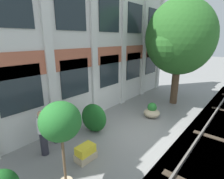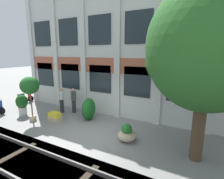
# 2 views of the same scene
# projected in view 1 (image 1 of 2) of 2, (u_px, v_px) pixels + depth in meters

# --- Properties ---
(ground_plane) EXTENTS (80.00, 80.00, 0.00)m
(ground_plane) POSITION_uv_depth(u_px,v_px,m) (140.00, 132.00, 7.74)
(ground_plane) COLOR gray
(apartment_facade) EXTENTS (14.85, 0.64, 8.33)m
(apartment_facade) POSITION_uv_depth(u_px,v_px,m) (89.00, 35.00, 8.48)
(apartment_facade) COLOR silver
(apartment_facade) RESTS_ON ground
(rail_tracks) EXTENTS (22.49, 2.80, 0.43)m
(rail_tracks) POSITION_uv_depth(u_px,v_px,m) (212.00, 163.00, 6.01)
(rail_tracks) COLOR #4C473F
(rail_tracks) RESTS_ON ground
(broadleaf_tree) EXTENTS (4.15, 3.96, 6.19)m
(broadleaf_tree) POSITION_uv_depth(u_px,v_px,m) (180.00, 40.00, 10.14)
(broadleaf_tree) COLOR #4C3826
(broadleaf_tree) RESTS_ON ground
(potted_plant_square_trough) EXTENTS (0.71, 0.47, 0.53)m
(potted_plant_square_trough) POSITION_uv_depth(u_px,v_px,m) (86.00, 153.00, 5.90)
(potted_plant_square_trough) COLOR tan
(potted_plant_square_trough) RESTS_ON ground
(potted_plant_wide_bowl) EXTENTS (0.84, 0.84, 0.78)m
(potted_plant_wide_bowl) POSITION_uv_depth(u_px,v_px,m) (152.00, 111.00, 9.14)
(potted_plant_wide_bowl) COLOR tan
(potted_plant_wide_bowl) RESTS_ON ground
(potted_plant_tall_urn) EXTENTS (1.02, 1.02, 2.56)m
(potted_plant_tall_urn) POSITION_uv_depth(u_px,v_px,m) (61.00, 124.00, 4.21)
(potted_plant_tall_urn) COLOR tan
(potted_plant_tall_urn) RESTS_ON ground
(resident_by_doorway) EXTENTS (0.34, 0.53, 1.67)m
(resident_by_doorway) POSITION_uv_depth(u_px,v_px,m) (43.00, 132.00, 6.00)
(resident_by_doorway) COLOR #282833
(resident_by_doorway) RESTS_ON ground
(resident_watching_tracks) EXTENTS (0.34, 0.50, 1.61)m
(resident_watching_tracks) POSITION_uv_depth(u_px,v_px,m) (55.00, 122.00, 6.76)
(resident_watching_tracks) COLOR #282833
(resident_watching_tracks) RESTS_ON ground
(topiary_hedge) EXTENTS (0.95, 1.31, 1.27)m
(topiary_hedge) POSITION_uv_depth(u_px,v_px,m) (94.00, 118.00, 7.65)
(topiary_hedge) COLOR #19561E
(topiary_hedge) RESTS_ON ground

